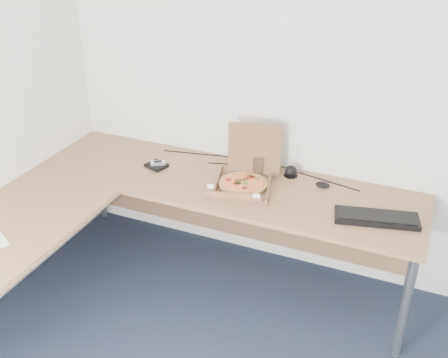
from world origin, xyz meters
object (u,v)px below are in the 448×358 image
at_px(keyboard, 377,218).
at_px(desk, 146,208).
at_px(wallet, 156,166).
at_px(pizza_box, 244,180).
at_px(drinking_glass, 258,167).

bearing_deg(keyboard, desk, -177.71).
relative_size(desk, wallet, 19.10).
height_order(pizza_box, keyboard, pizza_box).
bearing_deg(wallet, desk, -50.25).
relative_size(pizza_box, drinking_glass, 3.05).
relative_size(drinking_glass, keyboard, 0.28).
xyz_separation_m(desk, keyboard, (1.28, 0.35, 0.04)).
distance_m(keyboard, wallet, 1.46).
distance_m(pizza_box, wallet, 0.63).
xyz_separation_m(drinking_glass, wallet, (-0.67, -0.15, -0.05)).
bearing_deg(keyboard, pizza_box, 161.86).
bearing_deg(wallet, drinking_glass, 30.87).
bearing_deg(pizza_box, drinking_glass, 63.42).
height_order(drinking_glass, wallet, drinking_glass).
bearing_deg(drinking_glass, keyboard, -16.74).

